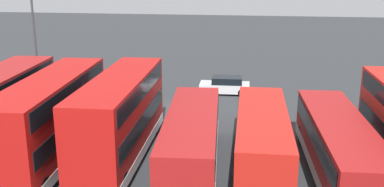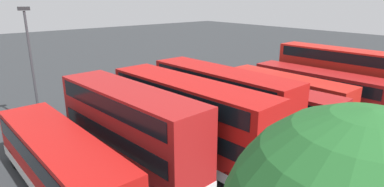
{
  "view_description": "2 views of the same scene",
  "coord_description": "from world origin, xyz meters",
  "px_view_note": "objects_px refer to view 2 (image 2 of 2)",
  "views": [
    {
      "loc": [
        -5.12,
        31.86,
        10.05
      ],
      "look_at": [
        -0.8,
        2.36,
        1.8
      ],
      "focal_mm": 42.4,
      "sensor_mm": 36.0,
      "label": 1
    },
    {
      "loc": [
        16.62,
        24.11,
        9.15
      ],
      "look_at": [
        -0.26,
        3.91,
        1.19
      ],
      "focal_mm": 30.19,
      "sensor_mm": 36.0,
      "label": 2
    }
  ],
  "objects_px": {
    "bus_double_decker_near_end": "(337,71)",
    "bus_single_deck_fourth": "(267,103)",
    "lamp_post_tall": "(31,61)",
    "car_small_green": "(105,94)",
    "car_hatchback_silver": "(159,77)",
    "waste_bin_yellow": "(78,114)",
    "bus_double_decker_seventh": "(130,127)",
    "bus_single_deck_far_end": "(60,162)",
    "bus_single_deck_second": "(319,86)",
    "bus_single_deck_third": "(287,92)",
    "bus_double_decker_fifth": "(221,101)",
    "bus_double_decker_sixth": "(188,116)",
    "box_truck_blue": "(355,68)"
  },
  "relations": [
    {
      "from": "bus_single_deck_fourth",
      "to": "bus_single_deck_far_end",
      "type": "relative_size",
      "value": 0.98
    },
    {
      "from": "lamp_post_tall",
      "to": "car_small_green",
      "type": "bearing_deg",
      "value": -154.91
    },
    {
      "from": "bus_single_deck_far_end",
      "to": "car_hatchback_silver",
      "type": "distance_m",
      "value": 20.77
    },
    {
      "from": "bus_double_decker_near_end",
      "to": "car_hatchback_silver",
      "type": "bearing_deg",
      "value": -55.41
    },
    {
      "from": "bus_single_deck_third",
      "to": "car_hatchback_silver",
      "type": "bearing_deg",
      "value": -78.29
    },
    {
      "from": "car_hatchback_silver",
      "to": "lamp_post_tall",
      "type": "distance_m",
      "value": 15.29
    },
    {
      "from": "car_hatchback_silver",
      "to": "bus_double_decker_seventh",
      "type": "bearing_deg",
      "value": 50.95
    },
    {
      "from": "bus_single_deck_third",
      "to": "waste_bin_yellow",
      "type": "height_order",
      "value": "bus_single_deck_third"
    },
    {
      "from": "bus_single_deck_fourth",
      "to": "box_truck_blue",
      "type": "bearing_deg",
      "value": -175.97
    },
    {
      "from": "bus_double_decker_near_end",
      "to": "car_hatchback_silver",
      "type": "xyz_separation_m",
      "value": [
        10.12,
        -14.68,
        -1.75
      ]
    },
    {
      "from": "bus_double_decker_near_end",
      "to": "bus_single_deck_far_end",
      "type": "xyz_separation_m",
      "value": [
        25.35,
        -0.58,
        -0.83
      ]
    },
    {
      "from": "bus_single_deck_third",
      "to": "bus_double_decker_sixth",
      "type": "distance_m",
      "value": 11.1
    },
    {
      "from": "bus_single_deck_third",
      "to": "bus_single_deck_fourth",
      "type": "distance_m",
      "value": 3.63
    },
    {
      "from": "bus_double_decker_near_end",
      "to": "bus_double_decker_sixth",
      "type": "bearing_deg",
      "value": 0.86
    },
    {
      "from": "bus_double_decker_sixth",
      "to": "bus_double_decker_seventh",
      "type": "distance_m",
      "value": 3.49
    },
    {
      "from": "bus_single_deck_third",
      "to": "bus_single_deck_second",
      "type": "bearing_deg",
      "value": 169.27
    },
    {
      "from": "bus_double_decker_seventh",
      "to": "waste_bin_yellow",
      "type": "relative_size",
      "value": 11.02
    },
    {
      "from": "bus_single_deck_second",
      "to": "bus_single_deck_fourth",
      "type": "xyz_separation_m",
      "value": [
        7.28,
        0.03,
        -0.0
      ]
    },
    {
      "from": "bus_double_decker_sixth",
      "to": "bus_single_deck_far_end",
      "type": "height_order",
      "value": "bus_double_decker_sixth"
    },
    {
      "from": "bus_single_deck_third",
      "to": "lamp_post_tall",
      "type": "xyz_separation_m",
      "value": [
        16.71,
        -9.06,
        3.32
      ]
    },
    {
      "from": "bus_single_deck_fourth",
      "to": "bus_double_decker_seventh",
      "type": "relative_size",
      "value": 1.06
    },
    {
      "from": "bus_single_deck_second",
      "to": "bus_single_deck_third",
      "type": "bearing_deg",
      "value": -10.73
    },
    {
      "from": "car_small_green",
      "to": "waste_bin_yellow",
      "type": "bearing_deg",
      "value": 39.35
    },
    {
      "from": "bus_double_decker_seventh",
      "to": "car_hatchback_silver",
      "type": "bearing_deg",
      "value": -129.05
    },
    {
      "from": "lamp_post_tall",
      "to": "waste_bin_yellow",
      "type": "height_order",
      "value": "lamp_post_tall"
    },
    {
      "from": "bus_double_decker_sixth",
      "to": "box_truck_blue",
      "type": "bearing_deg",
      "value": -177.13
    },
    {
      "from": "bus_single_deck_fourth",
      "to": "car_hatchback_silver",
      "type": "distance_m",
      "value": 14.97
    },
    {
      "from": "car_hatchback_silver",
      "to": "waste_bin_yellow",
      "type": "height_order",
      "value": "car_hatchback_silver"
    },
    {
      "from": "box_truck_blue",
      "to": "waste_bin_yellow",
      "type": "relative_size",
      "value": 7.97
    },
    {
      "from": "bus_single_deck_third",
      "to": "bus_single_deck_far_end",
      "type": "distance_m",
      "value": 18.17
    },
    {
      "from": "bus_single_deck_third",
      "to": "bus_single_deck_far_end",
      "type": "xyz_separation_m",
      "value": [
        18.17,
        -0.09,
        0.0
      ]
    },
    {
      "from": "bus_double_decker_near_end",
      "to": "waste_bin_yellow",
      "type": "distance_m",
      "value": 23.3
    },
    {
      "from": "bus_single_deck_third",
      "to": "waste_bin_yellow",
      "type": "distance_m",
      "value": 16.7
    },
    {
      "from": "bus_double_decker_near_end",
      "to": "bus_single_deck_second",
      "type": "relative_size",
      "value": 0.95
    },
    {
      "from": "bus_single_deck_second",
      "to": "lamp_post_tall",
      "type": "relative_size",
      "value": 1.38
    },
    {
      "from": "bus_single_deck_fourth",
      "to": "lamp_post_tall",
      "type": "xyz_separation_m",
      "value": [
        13.15,
        -9.8,
        3.32
      ]
    },
    {
      "from": "bus_double_decker_near_end",
      "to": "bus_single_deck_fourth",
      "type": "xyz_separation_m",
      "value": [
        10.74,
        0.25,
        -0.83
      ]
    },
    {
      "from": "bus_double_decker_near_end",
      "to": "car_hatchback_silver",
      "type": "relative_size",
      "value": 2.69
    },
    {
      "from": "bus_double_decker_fifth",
      "to": "bus_double_decker_seventh",
      "type": "relative_size",
      "value": 1.07
    },
    {
      "from": "box_truck_blue",
      "to": "car_small_green",
      "type": "distance_m",
      "value": 26.37
    },
    {
      "from": "bus_double_decker_fifth",
      "to": "car_hatchback_silver",
      "type": "xyz_separation_m",
      "value": [
        -4.59,
        -14.12,
        -1.75
      ]
    },
    {
      "from": "bus_single_deck_second",
      "to": "bus_double_decker_seventh",
      "type": "distance_m",
      "value": 18.2
    },
    {
      "from": "bus_double_decker_near_end",
      "to": "bus_double_decker_fifth",
      "type": "height_order",
      "value": "same"
    },
    {
      "from": "bus_double_decker_near_end",
      "to": "bus_double_decker_seventh",
      "type": "height_order",
      "value": "same"
    },
    {
      "from": "bus_single_deck_third",
      "to": "bus_double_decker_near_end",
      "type": "bearing_deg",
      "value": 176.09
    },
    {
      "from": "bus_single_deck_far_end",
      "to": "bus_double_decker_seventh",
      "type": "bearing_deg",
      "value": 178.72
    },
    {
      "from": "bus_double_decker_seventh",
      "to": "bus_double_decker_sixth",
      "type": "bearing_deg",
      "value": 167.16
    },
    {
      "from": "waste_bin_yellow",
      "to": "box_truck_blue",
      "type": "bearing_deg",
      "value": 162.5
    },
    {
      "from": "waste_bin_yellow",
      "to": "bus_single_deck_fourth",
      "type": "bearing_deg",
      "value": 136.77
    },
    {
      "from": "bus_single_deck_second",
      "to": "bus_single_deck_far_end",
      "type": "bearing_deg",
      "value": -2.09
    }
  ]
}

